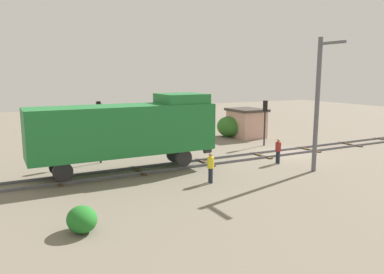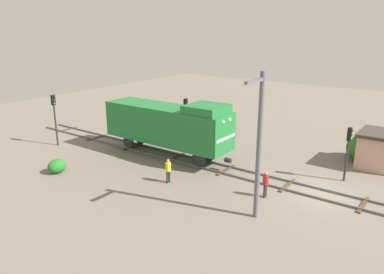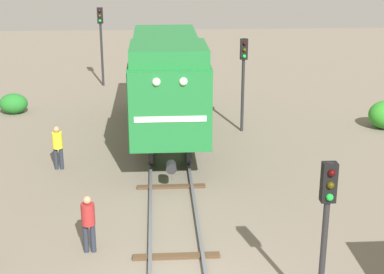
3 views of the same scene
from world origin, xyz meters
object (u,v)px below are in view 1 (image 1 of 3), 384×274
Objects in this scene: traffic_signal_near at (265,114)px; worker_by_signal at (211,165)px; relay_hut at (246,123)px; locomotive at (127,128)px; catenary_mast at (318,102)px; traffic_signal_mid at (99,120)px; worker_near_track at (278,149)px.

worker_by_signal is at bearing 127.42° from traffic_signal_near.
relay_hut reaches higher than worker_by_signal.
locomotive is 1.42× the size of catenary_mast.
relay_hut is (11.70, -10.92, 0.40)m from worker_by_signal.
traffic_signal_near is at bearing -90.83° from traffic_signal_mid.
relay_hut is (4.30, -1.25, -1.28)m from traffic_signal_near.
locomotive reaches higher than traffic_signal_near.
relay_hut is (9.90, -4.56, 0.40)m from worker_near_track.
traffic_signal_near is 0.91× the size of traffic_signal_mid.
traffic_signal_near reaches higher than worker_by_signal.
relay_hut is at bearing -62.33° from locomotive.
catenary_mast reaches higher than worker_by_signal.
traffic_signal_mid is 1.20× the size of relay_hut.
relay_hut is (12.56, -3.90, -2.93)m from catenary_mast.
catenary_mast is at bearing -127.01° from traffic_signal_mid.
locomotive reaches higher than traffic_signal_mid.
catenary_mast is at bearing 162.73° from relay_hut.
traffic_signal_near is 1.09× the size of relay_hut.
worker_near_track is (-5.80, -10.56, -1.92)m from traffic_signal_mid.
traffic_signal_near is at bearing 163.82° from relay_hut.
worker_by_signal is (-7.40, 9.67, -1.67)m from traffic_signal_near.
worker_near_track is at bearing -103.84° from locomotive.
locomotive is 3.50m from traffic_signal_mid.
traffic_signal_mid is 2.47× the size of worker_by_signal.
traffic_signal_mid reaches higher than worker_near_track.
traffic_signal_near is 13.88m from traffic_signal_mid.
worker_near_track is at bearing 155.26° from relay_hut.
locomotive is 3.31× the size of relay_hut.
traffic_signal_near is at bearing -150.53° from worker_near_track.
catenary_mast reaches higher than relay_hut.
worker_by_signal is (-1.80, 6.36, 0.00)m from worker_near_track.
locomotive is at bearing 64.05° from catenary_mast.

